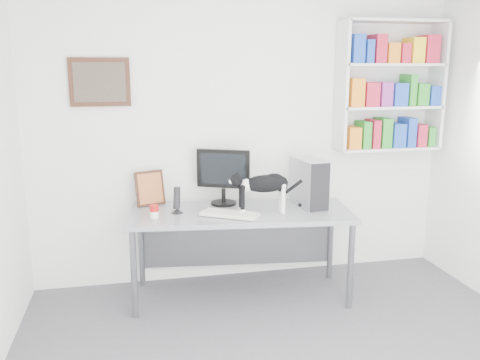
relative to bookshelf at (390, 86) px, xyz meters
The scene contains 11 objects.
room 2.37m from the bookshelf, 127.12° to the right, with size 4.01×4.01×2.70m.
bookshelf is the anchor object (origin of this frame).
wall_art 2.70m from the bookshelf, behind, with size 0.52×0.04×0.42m, color #432115.
desk 2.15m from the bookshelf, 166.87° to the right, with size 1.92×0.75×0.80m, color gray.
monitor 1.84m from the bookshelf, behind, with size 0.49×0.23×0.52m, color black.
keyboard 2.02m from the bookshelf, 163.42° to the right, with size 0.48×0.19×0.04m, color beige.
pc_tower 1.28m from the bookshelf, 160.81° to the right, with size 0.19×0.43×0.43m, color #A4A5A9.
speaker 2.31m from the bookshelf, behind, with size 0.10×0.10×0.24m, color black.
leaning_print 2.47m from the bookshelf, behind, with size 0.26×0.11×0.33m, color #432115.
soup_can 2.53m from the bookshelf, 169.83° to the right, with size 0.07×0.07×0.11m, color red.
cat 1.69m from the bookshelf, 160.75° to the right, with size 0.57×0.15×0.35m, color black, non-canonical shape.
Camera 1 is at (-1.04, -2.68, 2.03)m, focal length 38.00 mm.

